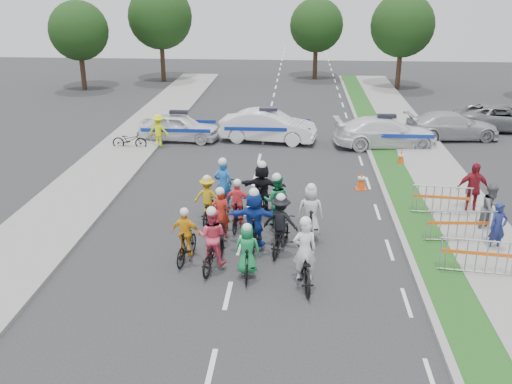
# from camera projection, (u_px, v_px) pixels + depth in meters

# --- Properties ---
(ground) EXTENTS (90.00, 90.00, 0.00)m
(ground) POSITION_uv_depth(u_px,v_px,m) (228.00, 296.00, 14.88)
(ground) COLOR #28282B
(ground) RESTS_ON ground
(curb_right) EXTENTS (0.20, 60.00, 0.12)m
(curb_right) POSITION_uv_depth(u_px,v_px,m) (396.00, 222.00, 19.17)
(curb_right) COLOR gray
(curb_right) RESTS_ON ground
(grass_strip) EXTENTS (1.20, 60.00, 0.11)m
(grass_strip) POSITION_uv_depth(u_px,v_px,m) (417.00, 223.00, 19.12)
(grass_strip) COLOR #184D19
(grass_strip) RESTS_ON ground
(sidewalk_right) EXTENTS (2.40, 60.00, 0.13)m
(sidewalk_right) POSITION_uv_depth(u_px,v_px,m) (472.00, 224.00, 18.99)
(sidewalk_right) COLOR gray
(sidewalk_right) RESTS_ON ground
(sidewalk_left) EXTENTS (3.00, 60.00, 0.13)m
(sidewalk_left) POSITION_uv_depth(u_px,v_px,m) (61.00, 212.00, 19.97)
(sidewalk_left) COLOR gray
(sidewalk_left) RESTS_ON ground
(rider_0) EXTENTS (0.94, 2.06, 2.03)m
(rider_0) POSITION_uv_depth(u_px,v_px,m) (304.00, 262.00, 15.18)
(rider_0) COLOR black
(rider_0) RESTS_ON ground
(rider_1) EXTENTS (0.71, 1.59, 1.66)m
(rider_1) POSITION_uv_depth(u_px,v_px,m) (247.00, 256.00, 15.57)
(rider_1) COLOR black
(rider_1) RESTS_ON ground
(rider_2) EXTENTS (0.95, 1.96, 1.92)m
(rider_2) POSITION_uv_depth(u_px,v_px,m) (213.00, 245.00, 16.06)
(rider_2) COLOR black
(rider_2) RESTS_ON ground
(rider_3) EXTENTS (0.91, 1.68, 1.71)m
(rider_3) POSITION_uv_depth(u_px,v_px,m) (186.00, 240.00, 16.47)
(rider_3) COLOR black
(rider_3) RESTS_ON ground
(rider_4) EXTENTS (1.15, 1.95, 1.89)m
(rider_4) POSITION_uv_depth(u_px,v_px,m) (280.00, 228.00, 17.08)
(rider_4) COLOR black
(rider_4) RESTS_ON ground
(rider_5) EXTENTS (1.63, 1.95, 2.05)m
(rider_5) POSITION_uv_depth(u_px,v_px,m) (254.00, 224.00, 17.06)
(rider_5) COLOR black
(rider_5) RESTS_ON ground
(rider_6) EXTENTS (0.84, 1.88, 1.86)m
(rider_6) POSITION_uv_depth(u_px,v_px,m) (221.00, 224.00, 17.69)
(rider_6) COLOR black
(rider_6) RESTS_ON ground
(rider_7) EXTENTS (0.84, 1.87, 1.93)m
(rider_7) POSITION_uv_depth(u_px,v_px,m) (310.00, 218.00, 17.77)
(rider_7) COLOR black
(rider_7) RESTS_ON ground
(rider_8) EXTENTS (0.85, 1.97, 1.99)m
(rider_8) POSITION_uv_depth(u_px,v_px,m) (276.00, 209.00, 18.52)
(rider_8) COLOR black
(rider_8) RESTS_ON ground
(rider_9) EXTENTS (0.91, 1.70, 1.75)m
(rider_9) POSITION_uv_depth(u_px,v_px,m) (238.00, 209.00, 18.64)
(rider_9) COLOR black
(rider_9) RESTS_ON ground
(rider_10) EXTENTS (0.96, 1.68, 1.69)m
(rider_10) POSITION_uv_depth(u_px,v_px,m) (208.00, 203.00, 19.18)
(rider_10) COLOR black
(rider_10) RESTS_ON ground
(rider_11) EXTENTS (1.67, 1.99, 2.03)m
(rider_11) POSITION_uv_depth(u_px,v_px,m) (262.00, 193.00, 19.53)
(rider_11) COLOR black
(rider_11) RESTS_ON ground
(rider_12) EXTENTS (0.73, 1.99, 2.02)m
(rider_12) POSITION_uv_depth(u_px,v_px,m) (224.00, 194.00, 19.97)
(rider_12) COLOR black
(rider_12) RESTS_ON ground
(police_car_0) EXTENTS (4.17, 2.00, 1.37)m
(police_car_0) POSITION_uv_depth(u_px,v_px,m) (179.00, 127.00, 28.73)
(police_car_0) COLOR white
(police_car_0) RESTS_ON ground
(police_car_1) EXTENTS (4.94, 2.31, 1.57)m
(police_car_1) POSITION_uv_depth(u_px,v_px,m) (268.00, 126.00, 28.52)
(police_car_1) COLOR white
(police_car_1) RESTS_ON ground
(police_car_2) EXTENTS (5.19, 2.64, 1.44)m
(police_car_2) POSITION_uv_depth(u_px,v_px,m) (385.00, 132.00, 27.65)
(police_car_2) COLOR white
(police_car_2) RESTS_ON ground
(civilian_sedan) EXTENTS (4.91, 2.48, 1.37)m
(civilian_sedan) POSITION_uv_depth(u_px,v_px,m) (452.00, 126.00, 29.01)
(civilian_sedan) COLOR #B6B5BA
(civilian_sedan) RESTS_ON ground
(civilian_suv) EXTENTS (5.12, 2.68, 1.38)m
(civilian_suv) POSITION_uv_depth(u_px,v_px,m) (502.00, 118.00, 30.63)
(civilian_suv) COLOR slate
(civilian_suv) RESTS_ON ground
(spectator_0) EXTENTS (0.65, 0.52, 1.56)m
(spectator_0) POSITION_uv_depth(u_px,v_px,m) (498.00, 227.00, 17.02)
(spectator_0) COLOR navy
(spectator_0) RESTS_ON ground
(spectator_1) EXTENTS (1.01, 0.98, 1.64)m
(spectator_1) POSITION_uv_depth(u_px,v_px,m) (491.00, 209.00, 18.31)
(spectator_1) COLOR slate
(spectator_1) RESTS_ON ground
(spectator_2) EXTENTS (1.12, 0.51, 1.88)m
(spectator_2) POSITION_uv_depth(u_px,v_px,m) (473.00, 189.00, 19.65)
(spectator_2) COLOR maroon
(spectator_2) RESTS_ON ground
(marshal_hiviz) EXTENTS (1.10, 0.74, 1.57)m
(marshal_hiviz) POSITION_uv_depth(u_px,v_px,m) (159.00, 130.00, 27.71)
(marshal_hiviz) COLOR #EBFF0D
(marshal_hiviz) RESTS_ON ground
(barrier_0) EXTENTS (2.05, 0.74, 1.12)m
(barrier_0) POSITION_uv_depth(u_px,v_px,m) (476.00, 258.00, 15.64)
(barrier_0) COLOR #A5A8AD
(barrier_0) RESTS_ON ground
(barrier_1) EXTENTS (2.02, 0.61, 1.12)m
(barrier_1) POSITION_uv_depth(u_px,v_px,m) (457.00, 228.00, 17.55)
(barrier_1) COLOR #A5A8AD
(barrier_1) RESTS_ON ground
(barrier_2) EXTENTS (2.04, 0.69, 1.12)m
(barrier_2) POSITION_uv_depth(u_px,v_px,m) (441.00, 201.00, 19.59)
(barrier_2) COLOR #A5A8AD
(barrier_2) RESTS_ON ground
(cone_0) EXTENTS (0.40, 0.40, 0.70)m
(cone_0) POSITION_uv_depth(u_px,v_px,m) (361.00, 181.00, 22.23)
(cone_0) COLOR #F24C0C
(cone_0) RESTS_ON ground
(cone_1) EXTENTS (0.40, 0.40, 0.70)m
(cone_1) POSITION_uv_depth(u_px,v_px,m) (401.00, 158.00, 25.07)
(cone_1) COLOR #F24C0C
(cone_1) RESTS_ON ground
(parked_bike) EXTENTS (1.68, 0.59, 0.88)m
(parked_bike) POSITION_uv_depth(u_px,v_px,m) (129.00, 140.00, 27.39)
(parked_bike) COLOR black
(parked_bike) RESTS_ON ground
(tree_0) EXTENTS (4.20, 4.20, 6.30)m
(tree_0) POSITION_uv_depth(u_px,v_px,m) (79.00, 31.00, 40.48)
(tree_0) COLOR #382619
(tree_0) RESTS_ON ground
(tree_1) EXTENTS (4.55, 4.55, 6.82)m
(tree_1) POSITION_uv_depth(u_px,v_px,m) (402.00, 25.00, 40.62)
(tree_1) COLOR #382619
(tree_1) RESTS_ON ground
(tree_3) EXTENTS (4.90, 4.90, 7.35)m
(tree_3) POSITION_uv_depth(u_px,v_px,m) (160.00, 17.00, 43.61)
(tree_3) COLOR #382619
(tree_3) RESTS_ON ground
(tree_4) EXTENTS (4.20, 4.20, 6.30)m
(tree_4) POSITION_uv_depth(u_px,v_px,m) (316.00, 25.00, 44.89)
(tree_4) COLOR #382619
(tree_4) RESTS_ON ground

